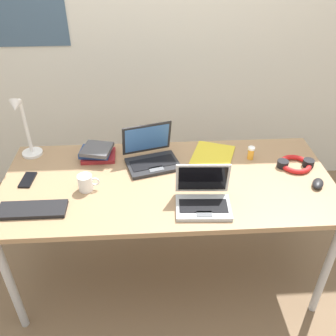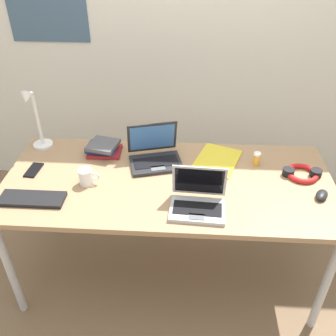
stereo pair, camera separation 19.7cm
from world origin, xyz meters
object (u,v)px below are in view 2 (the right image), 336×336
object	(u,v)px
desk_lamp	(35,120)
computer_mouse	(322,195)
pill_bottle	(257,158)
paper_folder_far_corner	(217,160)
coffee_mug	(86,177)
external_keyboard	(32,199)
headphones	(302,173)
cell_phone	(34,170)
book_stack	(103,148)
laptop_near_mouse	(198,201)
laptop_front_right	(155,155)

from	to	relation	value
desk_lamp	computer_mouse	bearing A→B (deg)	-13.34
pill_bottle	paper_folder_far_corner	size ratio (longest dim) A/B	0.25
pill_bottle	coffee_mug	world-z (taller)	coffee_mug
desk_lamp	external_keyboard	xyz separation A→B (m)	(0.12, -0.49, -0.19)
coffee_mug	external_keyboard	bearing A→B (deg)	-147.03
headphones	paper_folder_far_corner	xyz separation A→B (m)	(-0.46, 0.12, -0.01)
external_keyboard	headphones	bearing A→B (deg)	12.06
desk_lamp	cell_phone	xyz separation A→B (m)	(0.04, -0.24, -0.19)
pill_bottle	book_stack	distance (m)	0.91
computer_mouse	paper_folder_far_corner	bearing A→B (deg)	179.51
paper_folder_far_corner	coffee_mug	xyz separation A→B (m)	(-0.71, -0.27, 0.04)
laptop_near_mouse	computer_mouse	distance (m)	0.64
desk_lamp	paper_folder_far_corner	bearing A→B (deg)	-3.58
pill_bottle	coffee_mug	bearing A→B (deg)	-165.60
book_stack	paper_folder_far_corner	distance (m)	0.68
cell_phone	headphones	bearing A→B (deg)	6.37
headphones	book_stack	bearing A→B (deg)	172.23
book_stack	desk_lamp	bearing A→B (deg)	175.31
book_stack	paper_folder_far_corner	xyz separation A→B (m)	(0.68, -0.03, -0.03)
pill_bottle	coffee_mug	xyz separation A→B (m)	(-0.93, -0.24, 0.00)
book_stack	laptop_front_right	bearing A→B (deg)	-11.98
book_stack	coffee_mug	distance (m)	0.30
laptop_front_right	external_keyboard	size ratio (longest dim) A/B	1.04
computer_mouse	desk_lamp	bearing A→B (deg)	-162.83
laptop_near_mouse	laptop_front_right	size ratio (longest dim) A/B	0.81
laptop_near_mouse	paper_folder_far_corner	bearing A→B (deg)	74.79
laptop_near_mouse	paper_folder_far_corner	world-z (taller)	laptop_near_mouse
computer_mouse	headphones	xyz separation A→B (m)	(-0.06, 0.19, -0.00)
computer_mouse	external_keyboard	bearing A→B (deg)	-145.08
external_keyboard	pill_bottle	bearing A→B (deg)	18.66
computer_mouse	coffee_mug	bearing A→B (deg)	-151.60
headphones	paper_folder_far_corner	size ratio (longest dim) A/B	0.69
external_keyboard	cell_phone	world-z (taller)	external_keyboard
paper_folder_far_corner	laptop_front_right	bearing A→B (deg)	-174.88
laptop_near_mouse	coffee_mug	distance (m)	0.61
desk_lamp	pill_bottle	distance (m)	1.31
cell_phone	pill_bottle	size ratio (longest dim) A/B	1.72
laptop_front_right	pill_bottle	size ratio (longest dim) A/B	4.35
external_keyboard	cell_phone	size ratio (longest dim) A/B	2.43
laptop_front_right	paper_folder_far_corner	xyz separation A→B (m)	(0.36, 0.03, -0.04)
laptop_front_right	paper_folder_far_corner	world-z (taller)	laptop_front_right
external_keyboard	book_stack	bearing A→B (deg)	59.29
computer_mouse	coffee_mug	xyz separation A→B (m)	(-1.23, 0.05, 0.03)
laptop_near_mouse	headphones	distance (m)	0.65
laptop_near_mouse	pill_bottle	xyz separation A→B (m)	(0.34, 0.40, -0.00)
laptop_near_mouse	desk_lamp	bearing A→B (deg)	152.82
laptop_near_mouse	computer_mouse	size ratio (longest dim) A/B	2.92
desk_lamp	computer_mouse	size ratio (longest dim) A/B	4.17
desk_lamp	coffee_mug	xyz separation A→B (m)	(0.37, -0.33, -0.15)
pill_bottle	laptop_front_right	bearing A→B (deg)	-179.37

